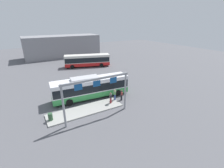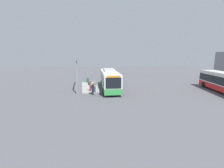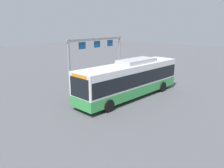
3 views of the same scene
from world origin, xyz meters
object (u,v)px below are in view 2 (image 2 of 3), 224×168
person_waiting_near (94,86)px  person_waiting_mid (90,85)px  person_boarding (93,89)px  bus_main (109,79)px  trash_bin (88,80)px

person_waiting_near → person_waiting_mid: size_ratio=1.00×
person_waiting_near → person_boarding: bearing=-84.7°
person_waiting_near → person_waiting_mid: 1.19m
bus_main → person_waiting_near: 3.89m
bus_main → trash_bin: (-6.71, -3.45, -1.20)m
trash_bin → person_waiting_near: bearing=4.0°
person_boarding → trash_bin: person_boarding is taller
person_waiting_near → person_waiting_mid: same height
bus_main → person_waiting_near: bearing=-42.3°
person_waiting_mid → person_boarding: bearing=-61.6°
bus_main → person_waiting_mid: size_ratio=7.09×
person_boarding → bus_main: bearing=71.2°
person_waiting_near → person_waiting_mid: (-1.03, -0.59, 0.00)m
person_boarding → person_waiting_near: 1.03m
bus_main → person_boarding: bearing=-36.9°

